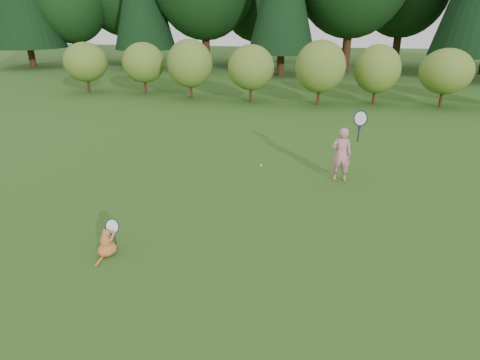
# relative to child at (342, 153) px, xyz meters

# --- Properties ---
(ground) EXTENTS (100.00, 100.00, 0.00)m
(ground) POSITION_rel_child_xyz_m (-2.39, -2.91, -0.72)
(ground) COLOR #295016
(ground) RESTS_ON ground
(shrub_row) EXTENTS (28.00, 3.00, 2.80)m
(shrub_row) POSITION_rel_child_xyz_m (-2.39, 10.09, 0.68)
(shrub_row) COLOR #577123
(shrub_row) RESTS_ON ground
(child) EXTENTS (0.77, 0.47, 2.05)m
(child) POSITION_rel_child_xyz_m (0.00, 0.00, 0.00)
(child) COLOR pink
(child) RESTS_ON ground
(cat) EXTENTS (0.48, 0.78, 0.67)m
(cat) POSITION_rel_child_xyz_m (-4.18, -4.22, -0.46)
(cat) COLOR #C95726
(cat) RESTS_ON ground
(tennis_ball) EXTENTS (0.07, 0.07, 0.07)m
(tennis_ball) POSITION_rel_child_xyz_m (-1.90, -1.02, -0.07)
(tennis_ball) COLOR #97C817
(tennis_ball) RESTS_ON ground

